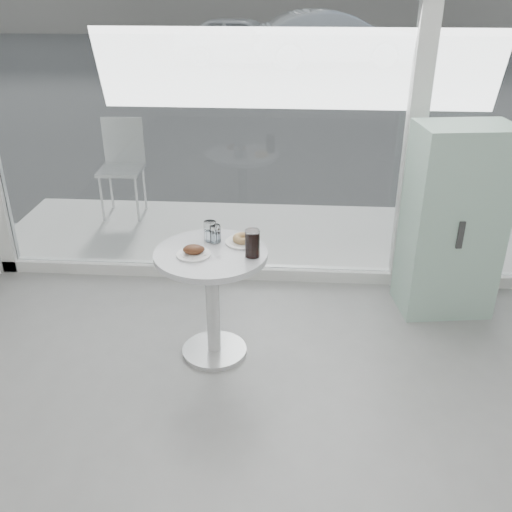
# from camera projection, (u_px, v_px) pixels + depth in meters

# --- Properties ---
(room_shell) EXTENTS (6.00, 6.00, 6.00)m
(room_shell) POSITION_uv_depth(u_px,v_px,m) (283.00, 302.00, 0.84)
(room_shell) COLOR white
(room_shell) RESTS_ON ground
(storefront) EXTENTS (5.00, 0.14, 3.00)m
(storefront) POSITION_uv_depth(u_px,v_px,m) (307.00, 70.00, 4.11)
(storefront) COLOR white
(storefront) RESTS_ON ground
(main_table) EXTENTS (0.72, 0.72, 0.77)m
(main_table) POSITION_uv_depth(u_px,v_px,m) (212.00, 282.00, 3.68)
(main_table) COLOR silver
(main_table) RESTS_ON ground
(patio_deck) EXTENTS (5.60, 1.60, 0.05)m
(patio_deck) POSITION_uv_depth(u_px,v_px,m) (291.00, 237.00, 5.58)
(patio_deck) COLOR silver
(patio_deck) RESTS_ON ground
(street) EXTENTS (40.00, 24.00, 0.00)m
(street) POSITION_uv_depth(u_px,v_px,m) (298.00, 63.00, 16.48)
(street) COLOR #393939
(street) RESTS_ON ground
(mint_cabinet) EXTENTS (0.71, 0.53, 1.43)m
(mint_cabinet) POSITION_uv_depth(u_px,v_px,m) (453.00, 222.00, 4.15)
(mint_cabinet) COLOR #A2CFB6
(mint_cabinet) RESTS_ON ground
(patio_chair) EXTENTS (0.44, 0.44, 0.98)m
(patio_chair) POSITION_uv_depth(u_px,v_px,m) (122.00, 161.00, 5.85)
(patio_chair) COLOR silver
(patio_chair) RESTS_ON patio_deck
(car_white) EXTENTS (4.00, 2.06, 1.30)m
(car_white) POSITION_uv_depth(u_px,v_px,m) (243.00, 41.00, 15.79)
(car_white) COLOR silver
(car_white) RESTS_ON street
(car_silver) EXTENTS (4.64, 2.36, 1.46)m
(car_silver) POSITION_uv_depth(u_px,v_px,m) (333.00, 38.00, 15.56)
(car_silver) COLOR #B4B8BD
(car_silver) RESTS_ON street
(plate_fritter) EXTENTS (0.21, 0.21, 0.07)m
(plate_fritter) POSITION_uv_depth(u_px,v_px,m) (194.00, 251.00, 3.52)
(plate_fritter) COLOR white
(plate_fritter) RESTS_ON main_table
(plate_donut) EXTENTS (0.23, 0.23, 0.06)m
(plate_donut) POSITION_uv_depth(u_px,v_px,m) (243.00, 240.00, 3.69)
(plate_donut) COLOR white
(plate_donut) RESTS_ON main_table
(water_tumbler_a) EXTENTS (0.08, 0.08, 0.13)m
(water_tumbler_a) POSITION_uv_depth(u_px,v_px,m) (210.00, 232.00, 3.71)
(water_tumbler_a) COLOR white
(water_tumbler_a) RESTS_ON main_table
(water_tumbler_b) EXTENTS (0.07, 0.07, 0.12)m
(water_tumbler_b) POSITION_uv_depth(u_px,v_px,m) (215.00, 235.00, 3.69)
(water_tumbler_b) COLOR white
(water_tumbler_b) RESTS_ON main_table
(cola_glass) EXTENTS (0.09, 0.09, 0.18)m
(cola_glass) POSITION_uv_depth(u_px,v_px,m) (252.00, 244.00, 3.49)
(cola_glass) COLOR white
(cola_glass) RESTS_ON main_table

